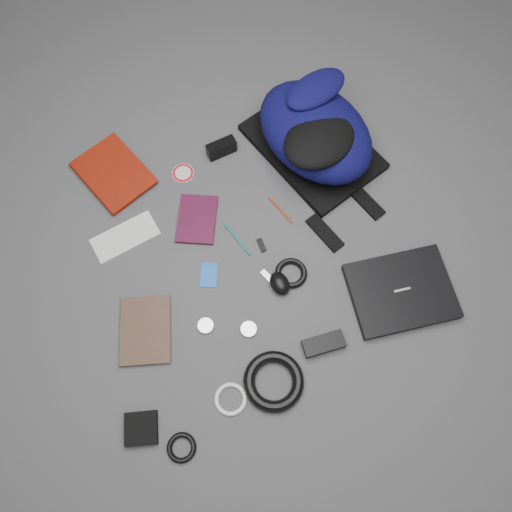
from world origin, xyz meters
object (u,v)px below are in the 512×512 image
object	(u,v)px
comic_book	(120,332)
pouch	(141,428)
mouse	(280,283)
backpack	(315,131)
compact_camera	(221,148)
laptop	(401,291)
power_brick	(323,344)
dvd_case	(197,219)
textbook_red	(90,190)

from	to	relation	value
comic_book	pouch	xyz separation A→B (m)	(-0.01, -0.31, 0.00)
mouse	pouch	world-z (taller)	mouse
backpack	compact_camera	xyz separation A→B (m)	(-0.32, 0.10, -0.08)
comic_book	compact_camera	distance (m)	0.74
laptop	comic_book	distance (m)	0.92
backpack	power_brick	size ratio (longest dim) A/B	3.92
pouch	dvd_case	bearing A→B (deg)	58.40
pouch	laptop	bearing A→B (deg)	7.07
comic_book	power_brick	size ratio (longest dim) A/B	1.68
laptop	textbook_red	distance (m)	1.13
comic_book	mouse	bearing A→B (deg)	13.16
laptop	compact_camera	world-z (taller)	compact_camera
backpack	comic_book	world-z (taller)	backpack
backpack	dvd_case	world-z (taller)	backpack
pouch	power_brick	bearing A→B (deg)	4.03
laptop	compact_camera	bearing A→B (deg)	125.22
laptop	power_brick	distance (m)	0.31
mouse	pouch	distance (m)	0.62
compact_camera	backpack	bearing A→B (deg)	-23.62
compact_camera	pouch	world-z (taller)	compact_camera
comic_book	dvd_case	xyz separation A→B (m)	(0.35, 0.29, -0.00)
dvd_case	compact_camera	size ratio (longest dim) A/B	1.70
compact_camera	pouch	size ratio (longest dim) A/B	1.12
comic_book	dvd_case	size ratio (longest dim) A/B	1.21
dvd_case	pouch	world-z (taller)	pouch
mouse	comic_book	bearing A→B (deg)	170.31
backpack	laptop	xyz separation A→B (m)	(0.06, -0.62, -0.09)
laptop	compact_camera	xyz separation A→B (m)	(-0.38, 0.72, 0.01)
mouse	backpack	bearing A→B (deg)	49.45
laptop	comic_book	world-z (taller)	laptop
textbook_red	backpack	bearing A→B (deg)	-28.73
dvd_case	mouse	xyz separation A→B (m)	(0.18, -0.32, 0.01)
laptop	mouse	bearing A→B (deg)	163.45
comic_book	power_brick	distance (m)	0.65
compact_camera	mouse	bearing A→B (deg)	-95.02
laptop	pouch	xyz separation A→B (m)	(-0.92, -0.11, -0.00)
compact_camera	power_brick	distance (m)	0.79
laptop	dvd_case	xyz separation A→B (m)	(-0.55, 0.49, -0.01)
comic_book	power_brick	bearing A→B (deg)	-7.50
compact_camera	dvd_case	bearing A→B (deg)	-132.90
comic_book	pouch	bearing A→B (deg)	-76.37
dvd_case	pouch	bearing A→B (deg)	-97.05
mouse	power_brick	bearing A→B (deg)	-82.55
mouse	pouch	size ratio (longest dim) A/B	0.87
dvd_case	backpack	bearing A→B (deg)	39.39
backpack	power_brick	xyz separation A→B (m)	(-0.25, -0.69, -0.09)
backpack	pouch	distance (m)	1.13
backpack	power_brick	distance (m)	0.74
backpack	comic_book	bearing A→B (deg)	-171.44
laptop	power_brick	xyz separation A→B (m)	(-0.31, -0.07, -0.00)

